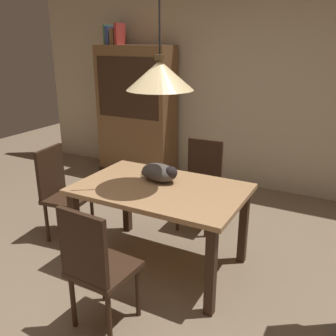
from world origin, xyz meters
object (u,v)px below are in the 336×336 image
at_px(chair_left_side, 61,189).
at_px(chair_near_front, 96,264).
at_px(pendant_lamp, 160,75).
at_px(hutch_bookcase, 137,115).
at_px(chair_far_back, 201,180).
at_px(book_brown_thick, 116,36).
at_px(book_blue_wide, 112,36).
at_px(book_green_slim, 108,35).
at_px(dining_table, 161,198).
at_px(book_red_tall, 120,34).
at_px(cat_sleeping, 160,172).

relative_size(chair_left_side, chair_near_front, 1.00).
height_order(chair_left_side, pendant_lamp, pendant_lamp).
relative_size(chair_near_front, pendant_lamp, 0.72).
bearing_deg(pendant_lamp, hutch_bookcase, 127.11).
bearing_deg(chair_far_back, book_brown_thick, 148.90).
bearing_deg(chair_far_back, pendant_lamp, -89.86).
distance_m(chair_far_back, hutch_bookcase, 1.86).
relative_size(chair_far_back, pendant_lamp, 0.72).
bearing_deg(book_blue_wide, book_green_slim, 180.00).
height_order(dining_table, book_blue_wide, book_blue_wide).
bearing_deg(book_red_tall, hutch_bookcase, -0.36).
relative_size(chair_far_back, cat_sleeping, 2.36).
bearing_deg(chair_near_front, book_red_tall, 121.10).
bearing_deg(book_red_tall, chair_left_side, -73.43).
height_order(chair_near_front, book_green_slim, book_green_slim).
bearing_deg(book_blue_wide, chair_left_side, -69.69).
bearing_deg(pendant_lamp, dining_table, 180.00).
distance_m(pendant_lamp, book_blue_wide, 2.71).
relative_size(cat_sleeping, book_brown_thick, 1.64).
height_order(chair_near_front, book_red_tall, book_red_tall).
distance_m(dining_table, book_blue_wide, 3.00).
height_order(dining_table, book_red_tall, book_red_tall).
relative_size(pendant_lamp, book_brown_thick, 5.42).
relative_size(dining_table, chair_far_back, 1.51).
bearing_deg(cat_sleeping, chair_left_side, -172.85).
height_order(hutch_bookcase, book_brown_thick, book_brown_thick).
relative_size(hutch_bookcase, book_brown_thick, 7.71).
distance_m(chair_near_front, book_blue_wide, 3.68).
bearing_deg(chair_near_front, pendant_lamp, 89.69).
relative_size(cat_sleeping, hutch_bookcase, 0.21).
relative_size(chair_near_front, book_brown_thick, 3.88).
bearing_deg(chair_far_back, book_red_tall, 147.92).
xyz_separation_m(hutch_bookcase, book_brown_thick, (-0.30, 0.00, 1.07)).
bearing_deg(chair_far_back, hutch_bookcase, 143.99).
bearing_deg(chair_left_side, book_brown_thick, 108.36).
relative_size(pendant_lamp, book_green_slim, 5.00).
bearing_deg(hutch_bookcase, chair_near_front, -62.53).
xyz_separation_m(chair_near_front, book_brown_thick, (-1.77, 2.83, 1.45)).
relative_size(cat_sleeping, book_blue_wide, 1.64).
bearing_deg(book_brown_thick, chair_left_side, -71.64).
bearing_deg(chair_near_front, book_blue_wide, 123.17).
distance_m(book_blue_wide, book_brown_thick, 0.08).
relative_size(chair_near_front, book_green_slim, 3.58).
bearing_deg(book_brown_thick, chair_near_front, -57.91).
xyz_separation_m(chair_far_back, cat_sleeping, (-0.07, -0.76, 0.32)).
bearing_deg(chair_far_back, chair_left_side, -141.74).
xyz_separation_m(chair_far_back, book_red_tall, (-1.71, 1.07, 1.48)).
distance_m(hutch_bookcase, book_green_slim, 1.17).
bearing_deg(book_blue_wide, pendant_lamp, -46.46).
bearing_deg(hutch_bookcase, book_brown_thick, 179.72).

